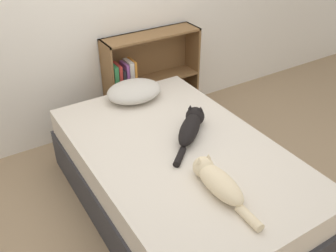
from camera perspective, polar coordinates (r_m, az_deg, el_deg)
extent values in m
plane|color=#997F60|center=(3.00, 1.58, -11.92)|extent=(8.00, 8.00, 0.00)
cube|color=white|center=(3.47, -11.34, 17.94)|extent=(8.00, 0.06, 2.50)
cube|color=#333338|center=(2.88, 1.63, -9.53)|extent=(1.29, 2.05, 0.34)
cube|color=beige|center=(2.70, 1.72, -5.20)|extent=(1.25, 1.98, 0.21)
ellipsoid|color=beige|center=(3.22, -5.19, 5.32)|extent=(0.48, 0.38, 0.15)
ellipsoid|color=beige|center=(2.27, 7.89, -8.65)|extent=(0.17, 0.41, 0.13)
sphere|color=beige|center=(2.38, 5.40, -6.24)|extent=(0.14, 0.14, 0.14)
cone|color=beige|center=(2.31, 4.73, -5.16)|extent=(0.04, 0.04, 0.03)
cone|color=beige|center=(2.35, 6.24, -4.58)|extent=(0.04, 0.04, 0.03)
cylinder|color=beige|center=(2.16, 12.27, -13.48)|extent=(0.06, 0.18, 0.06)
ellipsoid|color=black|center=(2.72, 3.32, -0.47)|extent=(0.39, 0.37, 0.14)
sphere|color=black|center=(2.86, 4.14, 1.47)|extent=(0.15, 0.15, 0.15)
cone|color=black|center=(2.83, 3.41, 2.90)|extent=(0.04, 0.04, 0.03)
cone|color=black|center=(2.81, 5.00, 2.66)|extent=(0.04, 0.04, 0.03)
cylinder|color=black|center=(2.52, 1.81, -4.68)|extent=(0.17, 0.16, 0.05)
cube|color=brown|center=(3.60, -9.01, 5.33)|extent=(0.02, 0.26, 0.94)
cube|color=brown|center=(4.02, 3.59, 8.74)|extent=(0.02, 0.26, 0.94)
cube|color=brown|center=(4.01, -2.24, 1.26)|extent=(0.97, 0.26, 0.02)
cube|color=brown|center=(3.61, -2.56, 13.73)|extent=(0.97, 0.26, 0.02)
cube|color=brown|center=(3.78, -2.39, 7.17)|extent=(0.93, 0.26, 0.02)
cube|color=brown|center=(3.88, -3.28, 7.82)|extent=(0.97, 0.02, 0.94)
cube|color=#337F47|center=(3.52, -8.26, 7.27)|extent=(0.04, 0.16, 0.26)
cube|color=#B7332D|center=(3.54, -7.62, 7.43)|extent=(0.03, 0.16, 0.26)
cube|color=#232328|center=(3.56, -7.07, 7.20)|extent=(0.03, 0.16, 0.21)
cube|color=#8C4C99|center=(3.56, -6.56, 7.65)|extent=(0.03, 0.16, 0.25)
cube|color=beige|center=(3.58, -5.96, 7.92)|extent=(0.04, 0.16, 0.26)
cube|color=orange|center=(3.59, -5.42, 8.06)|extent=(0.02, 0.16, 0.26)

